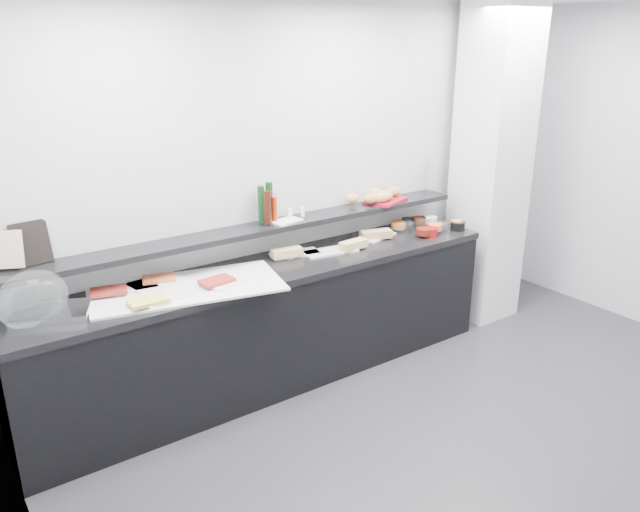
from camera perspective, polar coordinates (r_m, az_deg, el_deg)
ground at (r=4.13m, az=17.82°, el=-17.64°), size 5.00×5.00×0.00m
back_wall at (r=4.87m, az=0.59°, el=6.69°), size 5.00×0.02×2.70m
column at (r=5.63m, az=15.35°, el=7.77°), size 0.50×0.50×2.70m
buffet_cabinet at (r=4.58m, az=-4.40°, el=-6.55°), size 3.60×0.60×0.85m
counter_top at (r=4.40m, az=-4.55°, el=-1.27°), size 3.62×0.62×0.05m
wall_shelf at (r=4.46m, az=-5.79°, el=2.45°), size 3.60×0.25×0.04m
cloche_base at (r=3.93m, az=-23.35°, el=-4.78°), size 0.50×0.42×0.04m
cloche_dome at (r=3.88m, az=-24.77°, el=-3.64°), size 0.48×0.39×0.34m
linen_runner at (r=4.09m, az=-12.08°, el=-2.84°), size 1.30×0.82×0.01m
platter_meat_a at (r=4.15m, az=-16.67°, el=-2.69°), size 0.30×0.22×0.01m
food_meat_a at (r=4.07m, az=-18.77°, el=-3.04°), size 0.25×0.19×0.02m
platter_salmon at (r=4.17m, az=-14.68°, el=-2.36°), size 0.37×0.28×0.01m
food_salmon at (r=4.18m, az=-14.53°, el=-2.02°), size 0.24×0.19×0.02m
platter_cheese at (r=3.95m, az=-14.11°, el=-3.59°), size 0.35×0.26×0.01m
food_cheese at (r=3.86m, az=-15.45°, el=-3.97°), size 0.23×0.15×0.02m
platter_meat_b at (r=4.10m, az=-8.49°, el=-2.32°), size 0.32×0.25×0.01m
food_meat_b at (r=4.07m, az=-9.42°, el=-2.26°), size 0.23×0.16×0.02m
sandwich_plate_left at (r=4.61m, az=-2.30°, el=0.22°), size 0.39×0.23×0.01m
sandwich_food_left at (r=4.53m, az=-3.06°, el=0.32°), size 0.24×0.13×0.06m
tongs_left at (r=4.51m, az=-2.34°, el=-0.09°), size 0.14×0.09×0.01m
sandwich_plate_mid at (r=4.66m, az=0.95°, el=0.42°), size 0.42×0.23×0.01m
sandwich_food_mid at (r=4.70m, az=3.09°, el=1.06°), size 0.23×0.10×0.06m
tongs_mid at (r=4.68m, az=2.46°, el=0.66°), size 0.16×0.04×0.01m
sandwich_plate_right at (r=5.03m, az=5.33°, el=1.80°), size 0.35×0.22×0.01m
sandwich_food_right at (r=4.96m, az=5.13°, el=2.00°), size 0.27×0.17×0.06m
tongs_right at (r=4.80m, az=3.70°, el=1.12°), size 0.13×0.10×0.01m
bowl_glass_fruit at (r=5.21m, az=7.61°, el=2.67°), size 0.23×0.23×0.07m
fill_glass_fruit at (r=5.21m, az=7.17°, el=2.81°), size 0.16×0.16×0.05m
bowl_black_jam at (r=5.34m, az=8.10°, el=3.05°), size 0.13×0.13×0.07m
fill_black_jam at (r=5.37m, az=9.02°, el=3.24°), size 0.14×0.14×0.05m
bowl_glass_cream at (r=5.34m, az=9.19°, el=3.01°), size 0.22×0.22×0.07m
fill_glass_cream at (r=5.41m, az=9.90°, el=3.33°), size 0.16×0.16×0.05m
bowl_red_jam at (r=5.11m, az=9.96°, el=2.19°), size 0.15×0.15×0.07m
fill_red_jam at (r=5.07m, az=9.44°, el=2.23°), size 0.12×0.12×0.05m
bowl_glass_salmon at (r=5.25m, az=10.71°, el=2.61°), size 0.20×0.20×0.07m
fill_glass_salmon at (r=5.21m, az=10.47°, el=2.64°), size 0.15×0.15×0.05m
bowl_black_fruit at (r=5.32m, az=12.49°, el=2.71°), size 0.14×0.14×0.07m
fill_black_fruit at (r=5.34m, az=12.36°, el=2.92°), size 0.10×0.10×0.05m
framed_print at (r=4.03m, az=-24.90°, el=1.06°), size 0.22×0.10×0.26m
print_art at (r=3.98m, az=-26.89°, el=0.52°), size 0.20×0.13×0.22m
condiment_tray at (r=4.55m, az=-3.11°, el=3.21°), size 0.25×0.18×0.01m
bottle_green_a at (r=4.50m, az=-5.40°, el=4.77°), size 0.05×0.05×0.26m
bottle_brown at (r=4.44m, az=-4.82°, el=4.45°), size 0.07×0.07×0.24m
bottle_green_b at (r=4.53m, az=-4.65°, el=5.02°), size 0.06×0.06×0.28m
bottle_hot at (r=4.51m, az=-4.19°, el=4.32°), size 0.04×0.04×0.18m
shaker_salt at (r=4.59m, az=-2.76°, el=3.91°), size 0.04×0.04×0.07m
shaker_pepper at (r=4.63m, az=-1.59°, el=4.05°), size 0.03×0.03×0.07m
bread_tray at (r=5.13m, az=5.98°, el=5.08°), size 0.41×0.35×0.02m
bread_roll_nw at (r=4.97m, az=2.99°, el=5.29°), size 0.13×0.10×0.08m
bread_roll_n at (r=5.15m, az=5.07°, el=5.76°), size 0.13×0.09×0.08m
bread_roll_ne at (r=5.23m, az=6.76°, el=5.90°), size 0.15×0.10×0.08m
bread_roll_sw at (r=5.00m, az=5.29°, el=5.33°), size 0.15×0.11×0.08m
bread_roll_s at (r=5.03m, az=5.77°, el=5.40°), size 0.14×0.09×0.08m
bread_roll_se at (r=5.07m, az=6.02°, el=5.50°), size 0.16×0.12×0.08m
bread_roll_midw at (r=4.98m, az=4.75°, el=5.27°), size 0.15×0.11×0.08m
bread_roll_mide at (r=5.06m, az=5.81°, el=5.46°), size 0.16×0.13×0.08m
carafe at (r=5.49m, az=10.18°, el=7.33°), size 0.13×0.13×0.30m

